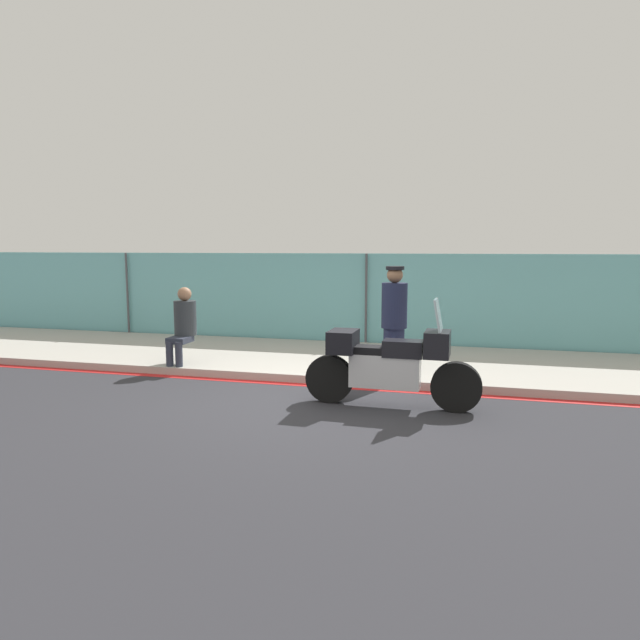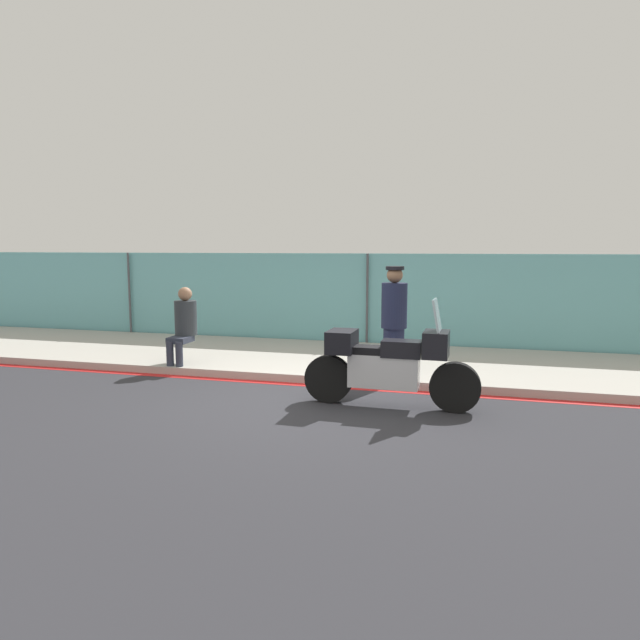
# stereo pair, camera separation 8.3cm
# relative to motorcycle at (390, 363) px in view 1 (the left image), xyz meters

# --- Properties ---
(ground_plane) EXTENTS (120.00, 120.00, 0.00)m
(ground_plane) POSITION_rel_motorcycle_xyz_m (-1.07, -0.06, -0.59)
(ground_plane) COLOR #2D2D33
(sidewalk) EXTENTS (41.86, 3.31, 0.13)m
(sidewalk) POSITION_rel_motorcycle_xyz_m (-1.07, 2.61, -0.53)
(sidewalk) COLOR #ADA89E
(sidewalk) RESTS_ON ground_plane
(curb_paint_stripe) EXTENTS (41.86, 0.18, 0.01)m
(curb_paint_stripe) POSITION_rel_motorcycle_xyz_m (-1.07, 0.86, -0.59)
(curb_paint_stripe) COLOR red
(curb_paint_stripe) RESTS_ON ground_plane
(storefront_fence) EXTENTS (39.77, 0.17, 1.99)m
(storefront_fence) POSITION_rel_motorcycle_xyz_m (-1.07, 4.35, 0.40)
(storefront_fence) COLOR #6BB2B7
(storefront_fence) RESTS_ON ground_plane
(motorcycle) EXTENTS (2.36, 0.53, 1.47)m
(motorcycle) POSITION_rel_motorcycle_xyz_m (0.00, 0.00, 0.00)
(motorcycle) COLOR black
(motorcycle) RESTS_ON ground_plane
(officer_standing) EXTENTS (0.41, 0.41, 1.70)m
(officer_standing) POSITION_rel_motorcycle_xyz_m (-0.14, 1.58, 0.40)
(officer_standing) COLOR #191E38
(officer_standing) RESTS_ON sidewalk
(person_seated_on_curb) EXTENTS (0.38, 0.68, 1.31)m
(person_seated_on_curb) POSITION_rel_motorcycle_xyz_m (-3.77, 1.42, 0.26)
(person_seated_on_curb) COLOR #2D3342
(person_seated_on_curb) RESTS_ON sidewalk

